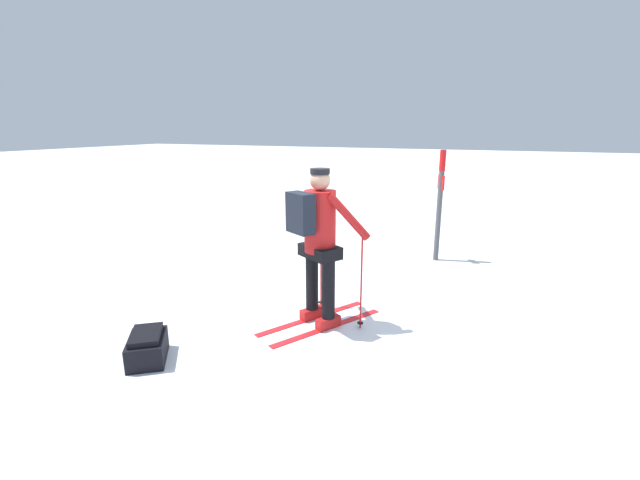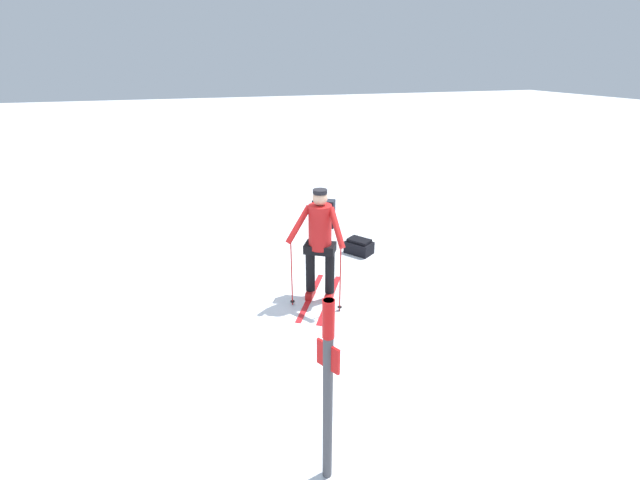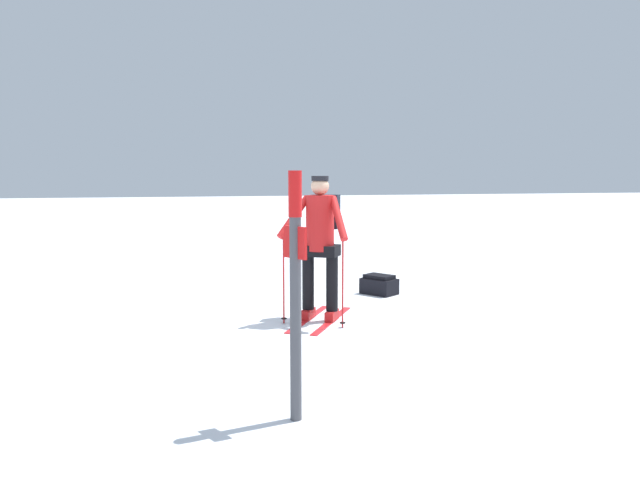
# 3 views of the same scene
# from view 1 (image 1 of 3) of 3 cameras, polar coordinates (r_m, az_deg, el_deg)

# --- Properties ---
(ground_plane) EXTENTS (80.00, 80.00, 0.00)m
(ground_plane) POSITION_cam_1_polar(r_m,az_deg,el_deg) (5.36, 1.27, -10.10)
(ground_plane) COLOR white
(skier) EXTENTS (1.14, 1.54, 1.83)m
(skier) POSITION_cam_1_polar(r_m,az_deg,el_deg) (4.80, -0.21, 0.47)
(skier) COLOR red
(skier) RESTS_ON ground_plane
(dropped_backpack) EXTENTS (0.58, 0.62, 0.30)m
(dropped_backpack) POSITION_cam_1_polar(r_m,az_deg,el_deg) (4.72, -22.05, -13.07)
(dropped_backpack) COLOR black
(dropped_backpack) RESTS_ON ground_plane
(trail_marker) EXTENTS (0.14, 0.22, 1.89)m
(trail_marker) POSITION_cam_1_polar(r_m,az_deg,el_deg) (7.52, 15.71, 5.56)
(trail_marker) COLOR #4C4C51
(trail_marker) RESTS_ON ground_plane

